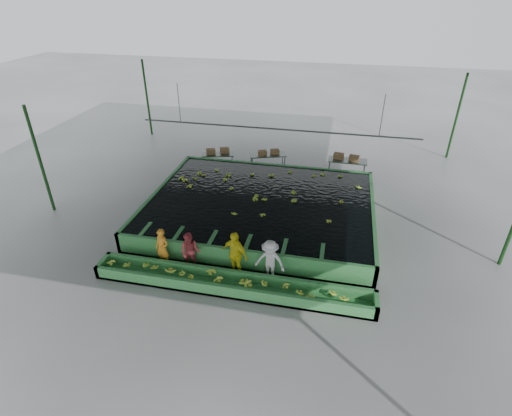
% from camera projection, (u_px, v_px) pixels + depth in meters
% --- Properties ---
extents(ground, '(80.00, 80.00, 0.00)m').
position_uv_depth(ground, '(254.00, 234.00, 17.15)').
color(ground, gray).
rests_on(ground, ground).
extents(shed_roof, '(20.00, 22.00, 0.04)m').
position_uv_depth(shed_roof, '(253.00, 121.00, 14.63)').
color(shed_roof, slate).
rests_on(shed_roof, shed_posts).
extents(shed_posts, '(20.00, 22.00, 5.00)m').
position_uv_depth(shed_posts, '(253.00, 182.00, 15.89)').
color(shed_posts, '#174218').
rests_on(shed_posts, ground).
extents(flotation_tank, '(10.00, 8.00, 0.90)m').
position_uv_depth(flotation_tank, '(261.00, 208.00, 18.19)').
color(flotation_tank, '#378742').
rests_on(flotation_tank, ground).
extents(tank_water, '(9.70, 7.70, 0.00)m').
position_uv_depth(tank_water, '(261.00, 200.00, 17.99)').
color(tank_water, black).
rests_on(tank_water, flotation_tank).
extents(sorting_trough, '(10.00, 1.00, 0.50)m').
position_uv_depth(sorting_trough, '(231.00, 284.00, 13.98)').
color(sorting_trough, '#378742').
rests_on(sorting_trough, ground).
extents(cableway_rail, '(0.08, 0.08, 14.00)m').
position_uv_depth(cableway_rail, '(275.00, 129.00, 19.86)').
color(cableway_rail, '#59605B').
rests_on(cableway_rail, shed_roof).
extents(rail_hanger_left, '(0.04, 0.04, 2.00)m').
position_uv_depth(rail_hanger_left, '(179.00, 103.00, 20.28)').
color(rail_hanger_left, '#59605B').
rests_on(rail_hanger_left, shed_roof).
extents(rail_hanger_right, '(0.04, 0.04, 2.00)m').
position_uv_depth(rail_hanger_right, '(382.00, 116.00, 18.43)').
color(rail_hanger_right, '#59605B').
rests_on(rail_hanger_right, shed_roof).
extents(worker_a, '(0.66, 0.52, 1.58)m').
position_uv_depth(worker_a, '(162.00, 248.00, 14.91)').
color(worker_a, orange).
rests_on(worker_a, ground).
extents(worker_b, '(0.77, 0.60, 1.57)m').
position_uv_depth(worker_b, '(190.00, 252.00, 14.71)').
color(worker_b, '#AB383F').
rests_on(worker_b, ground).
extents(worker_c, '(1.19, 0.87, 1.88)m').
position_uv_depth(worker_c, '(235.00, 254.00, 14.32)').
color(worker_c, yellow).
rests_on(worker_c, ground).
extents(worker_d, '(1.15, 0.73, 1.69)m').
position_uv_depth(worker_d, '(270.00, 261.00, 14.13)').
color(worker_d, silver).
rests_on(worker_d, ground).
extents(packing_table_left, '(1.94, 1.18, 0.82)m').
position_uv_depth(packing_table_left, '(218.00, 161.00, 22.93)').
color(packing_table_left, '#59605B').
rests_on(packing_table_left, ground).
extents(packing_table_mid, '(2.17, 1.41, 0.92)m').
position_uv_depth(packing_table_mid, '(268.00, 162.00, 22.66)').
color(packing_table_mid, '#59605B').
rests_on(packing_table_mid, ground).
extents(packing_table_right, '(2.10, 0.87, 0.95)m').
position_uv_depth(packing_table_right, '(347.00, 168.00, 21.89)').
color(packing_table_right, '#59605B').
rests_on(packing_table_right, ground).
extents(box_stack_left, '(1.32, 0.87, 0.28)m').
position_uv_depth(box_stack_left, '(218.00, 153.00, 22.81)').
color(box_stack_left, brown).
rests_on(box_stack_left, packing_table_left).
extents(box_stack_mid, '(1.20, 0.80, 0.25)m').
position_uv_depth(box_stack_mid, '(269.00, 154.00, 22.41)').
color(box_stack_mid, brown).
rests_on(box_stack_mid, packing_table_mid).
extents(box_stack_right, '(1.41, 0.61, 0.29)m').
position_uv_depth(box_stack_right, '(346.00, 160.00, 21.69)').
color(box_stack_right, brown).
rests_on(box_stack_right, packing_table_right).
extents(floating_bananas, '(8.39, 5.72, 0.11)m').
position_uv_depth(floating_bananas, '(264.00, 192.00, 18.66)').
color(floating_bananas, '#9EC134').
rests_on(floating_bananas, tank_water).
extents(trough_bananas, '(9.17, 0.61, 0.12)m').
position_uv_depth(trough_bananas, '(231.00, 281.00, 13.91)').
color(trough_bananas, '#9EC134').
rests_on(trough_bananas, sorting_trough).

